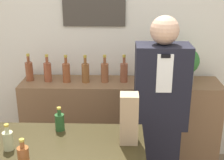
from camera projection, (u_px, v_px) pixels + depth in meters
name	position (u px, v px, depth m)	size (l,w,h in m)	color
back_wall	(110.00, 38.00, 3.25)	(5.20, 0.09, 2.70)	silver
back_shelf	(120.00, 125.00, 3.29)	(2.00, 0.41, 0.97)	brown
shopkeeper	(160.00, 118.00, 2.62)	(0.43, 0.27, 1.71)	black
potted_plant	(186.00, 64.00, 3.03)	(0.26, 0.26, 0.36)	#9E998E
paper_bag	(129.00, 119.00, 2.01)	(0.12, 0.11, 0.34)	tan
counter_bottle_2	(8.00, 140.00, 1.96)	(0.07, 0.07, 0.18)	#AFB183
counter_bottle_3	(23.00, 156.00, 1.79)	(0.07, 0.07, 0.18)	brown
counter_bottle_4	(60.00, 122.00, 2.20)	(0.07, 0.07, 0.18)	#244E24
shelf_bottle_0	(29.00, 71.00, 3.14)	(0.08, 0.08, 0.28)	brown
shelf_bottle_1	(48.00, 71.00, 3.11)	(0.08, 0.08, 0.28)	brown
shelf_bottle_2	(66.00, 72.00, 3.09)	(0.08, 0.08, 0.28)	brown
shelf_bottle_3	(85.00, 72.00, 3.09)	(0.08, 0.08, 0.28)	brown
shelf_bottle_4	(105.00, 72.00, 3.10)	(0.08, 0.08, 0.28)	brown
shelf_bottle_5	(124.00, 72.00, 3.10)	(0.08, 0.08, 0.28)	brown
shelf_bottle_6	(143.00, 72.00, 3.08)	(0.08, 0.08, 0.28)	brown
shelf_bottle_7	(163.00, 73.00, 3.06)	(0.08, 0.08, 0.28)	brown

